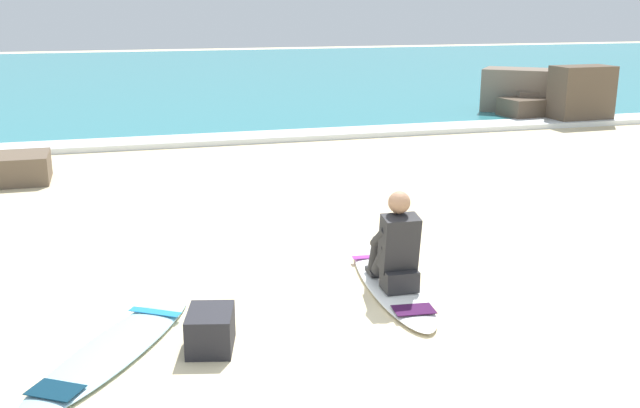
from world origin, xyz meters
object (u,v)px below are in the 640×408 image
(surfboard_spare_near, at_px, (114,348))
(beach_bag, at_px, (210,330))
(surfer_seated, at_px, (396,250))
(shoreline_rock, at_px, (13,168))
(surfboard_main, at_px, (391,282))

(surfboard_spare_near, relative_size, beach_bag, 4.70)
(surfer_seated, distance_m, shoreline_rock, 7.10)
(surfer_seated, bearing_deg, shoreline_rock, 124.93)
(surfboard_spare_near, bearing_deg, beach_bag, -10.14)
(surfboard_spare_near, height_order, shoreline_rock, shoreline_rock)
(surfboard_spare_near, height_order, beach_bag, beach_bag)
(surfboard_main, bearing_deg, shoreline_rock, 125.87)
(surfer_seated, bearing_deg, beach_bag, -159.51)
(surfer_seated, xyz_separation_m, beach_bag, (-1.87, -0.70, -0.28))
(surfboard_spare_near, relative_size, shoreline_rock, 2.11)
(surfboard_main, relative_size, shoreline_rock, 2.26)
(surfboard_spare_near, bearing_deg, surfboard_main, 15.41)
(surfboard_main, xyz_separation_m, shoreline_rock, (-4.09, 5.65, 0.18))
(surfboard_main, distance_m, shoreline_rock, 6.98)
(beach_bag, bearing_deg, surfer_seated, 20.49)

